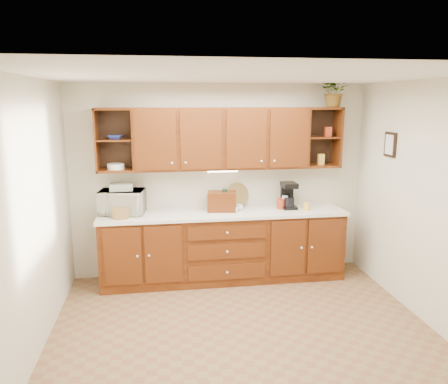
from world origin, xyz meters
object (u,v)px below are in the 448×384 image
object	(u,v)px
coffee_maker	(288,196)
potted_plant	(335,91)
bread_box	(222,201)
microwave	(122,202)

from	to	relation	value
coffee_maker	potted_plant	size ratio (longest dim) A/B	0.86
bread_box	coffee_maker	bearing A→B (deg)	10.04
microwave	potted_plant	distance (m)	3.14
coffee_maker	potted_plant	xyz separation A→B (m)	(0.59, 0.01, 1.39)
microwave	potted_plant	bearing A→B (deg)	8.15
coffee_maker	potted_plant	world-z (taller)	potted_plant
bread_box	potted_plant	xyz separation A→B (m)	(1.52, 0.04, 1.43)
microwave	bread_box	size ratio (longest dim) A/B	1.52
bread_box	coffee_maker	size ratio (longest dim) A/B	1.04
coffee_maker	potted_plant	bearing A→B (deg)	0.82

